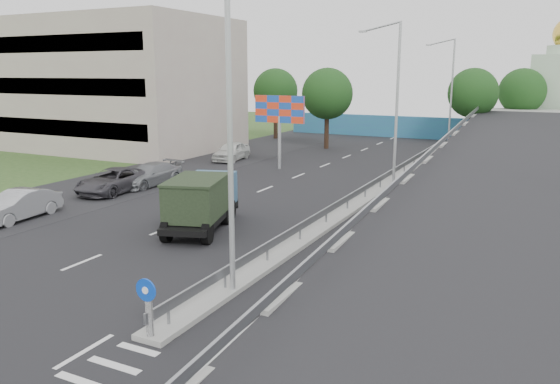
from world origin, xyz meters
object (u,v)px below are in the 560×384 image
Objects in this scene: parked_car_c at (114,181)px; parked_car_d at (150,175)px; sign_bollard at (148,307)px; lamp_post_mid at (394,95)px; lamp_post_near at (224,118)px; lamp_post_far at (450,87)px; parked_car_b at (18,205)px; dump_truck at (202,199)px; parked_car_e at (231,151)px; billboard at (280,113)px.

parked_car_d is at bearing 72.78° from parked_car_c.
lamp_post_mid reaches higher than sign_bollard.
parked_car_d is at bearing -152.43° from lamp_post_mid.
lamp_post_far is (0.00, 40.00, 0.00)m from lamp_post_near.
lamp_post_near reaches higher than parked_car_b.
dump_truck is at bearing -98.58° from lamp_post_far.
sign_bollard is 21.55m from parked_car_d.
sign_bollard is at bearing -91.64° from lamp_post_near.
dump_truck is 1.37× the size of parked_car_b.
sign_bollard is 0.17× the size of lamp_post_near.
lamp_post_mid is at bearing 90.00° from lamp_post_near.
parked_car_b is at bearing -96.69° from parked_car_e.
parked_car_b reaches higher than parked_car_d.
parked_car_e is (-0.66, 11.11, 0.06)m from parked_car_d.
lamp_post_far is at bearing 60.38° from parked_car_c.
lamp_post_near is at bearing -66.80° from dump_truck.
sign_bollard is at bearing -70.79° from billboard.
lamp_post_mid reaches higher than parked_car_c.
parked_car_e is at bearing 86.41° from parked_car_c.
billboard is (-9.11, -18.00, -1.62)m from lamp_post_far.
billboard is at bearing -26.64° from parked_car_e.
billboard is at bearing 61.89° from parked_car_c.
lamp_post_far is (0.11, 43.83, 4.77)m from sign_bollard.
sign_bollard is 27.53m from billboard.
parked_car_d is at bearing 82.95° from parked_car_b.
sign_bollard reaches higher than parked_car_b.
lamp_post_near is 1.91× the size of parked_car_c.
lamp_post_mid is 9.47m from billboard.
billboard reaches higher than sign_bollard.
dump_truck is 1.17× the size of parked_car_c.
parked_car_c is (-14.47, -29.84, -5.08)m from lamp_post_far.
billboard is at bearing 66.96° from parked_car_d.
lamp_post_near is 1.00× the size of lamp_post_far.
lamp_post_far is 1.64× the size of dump_truck.
parked_car_b is (-14.23, -36.72, -5.07)m from lamp_post_far.
lamp_post_near is 2.25× the size of parked_car_b.
parked_car_c is (-14.47, 10.16, -5.08)m from lamp_post_near.
lamp_post_near is 9.03m from dump_truck.
parked_car_c is at bearing -97.29° from parked_car_e.
lamp_post_near is 20.00m from lamp_post_mid.
parked_car_d is (-8.72, 6.78, -0.70)m from dump_truck.
parked_car_b is at bearing 167.04° from lamp_post_near.
parked_car_b is (-14.12, 7.10, -0.30)m from sign_bollard.
lamp_post_far is at bearing 90.00° from lamp_post_mid.
billboard is 1.21× the size of parked_car_e.
billboard is 1.04× the size of parked_car_c.
parked_car_d is (-13.85, -27.23, -5.09)m from lamp_post_far.
parked_car_d is at bearing -117.17° from billboard.
parked_car_d is 11.13m from parked_car_e.
lamp_post_mid is (0.00, 20.00, 0.00)m from lamp_post_near.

